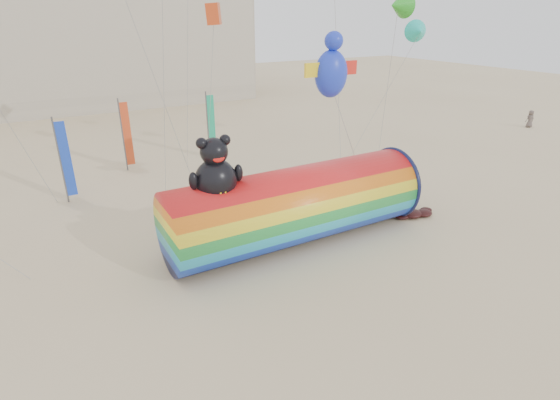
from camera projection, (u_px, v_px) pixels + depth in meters
ground at (287, 261)px, 20.12m from camera, size 160.00×160.00×0.00m
windsock_assembly at (296, 204)px, 21.26m from camera, size 12.98×3.95×5.98m
kite_handler at (392, 191)px, 26.10m from camera, size 0.65×0.65×1.52m
fabric_bundle at (414, 213)px, 24.52m from camera, size 2.62×1.35×0.41m
festival_banners at (140, 138)px, 29.99m from camera, size 11.29×4.35×5.20m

